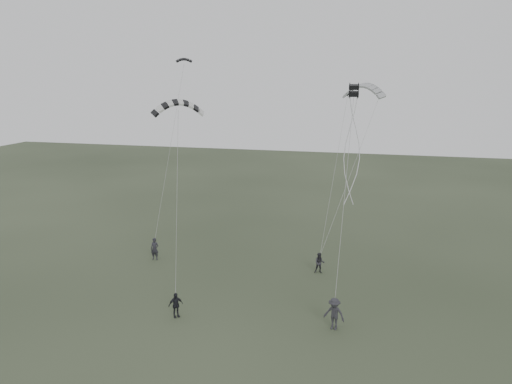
% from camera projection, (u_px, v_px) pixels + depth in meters
% --- Properties ---
extents(ground, '(140.00, 140.00, 0.00)m').
position_uv_depth(ground, '(216.00, 303.00, 33.06)').
color(ground, '#2C3623').
rests_on(ground, ground).
extents(flyer_left, '(0.69, 0.48, 1.82)m').
position_uv_depth(flyer_left, '(155.00, 249.00, 40.71)').
color(flyer_left, '#222228').
rests_on(flyer_left, ground).
extents(flyer_right, '(0.86, 0.72, 1.59)m').
position_uv_depth(flyer_right, '(320.00, 263.00, 37.94)').
color(flyer_right, '#27262C').
rests_on(flyer_right, ground).
extents(flyer_center, '(0.95, 0.93, 1.60)m').
position_uv_depth(flyer_center, '(176.00, 305.00, 30.94)').
color(flyer_center, black).
rests_on(flyer_center, ground).
extents(flyer_far, '(1.42, 1.04, 1.97)m').
position_uv_depth(flyer_far, '(334.00, 314.00, 29.39)').
color(flyer_far, '#28282D').
rests_on(flyer_far, ground).
extents(kite_dark_small, '(1.50, 1.05, 0.60)m').
position_uv_depth(kite_dark_small, '(184.00, 59.00, 43.71)').
color(kite_dark_small, black).
rests_on(kite_dark_small, flyer_left).
extents(kite_pale_large, '(3.90, 2.78, 1.73)m').
position_uv_depth(kite_pale_large, '(364.00, 85.00, 41.91)').
color(kite_pale_large, '#989B9C').
rests_on(kite_pale_large, flyer_right).
extents(kite_striped, '(3.60, 2.82, 1.52)m').
position_uv_depth(kite_striped, '(178.00, 102.00, 33.39)').
color(kite_striped, black).
rests_on(kite_striped, flyer_center).
extents(kite_box, '(0.68, 0.78, 0.81)m').
position_uv_depth(kite_box, '(354.00, 90.00, 32.15)').
color(kite_box, black).
rests_on(kite_box, flyer_far).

